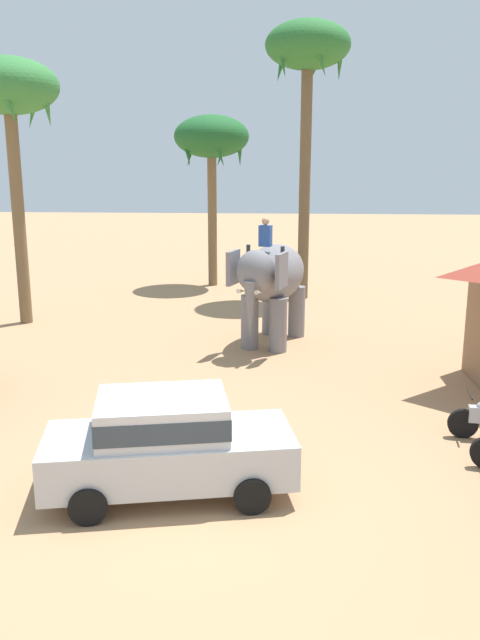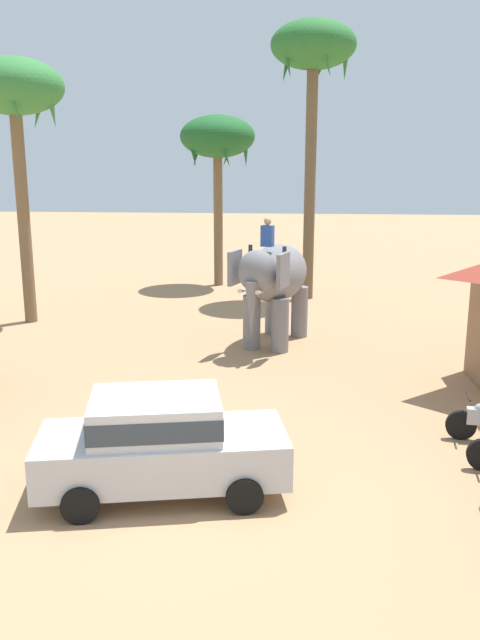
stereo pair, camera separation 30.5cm
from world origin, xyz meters
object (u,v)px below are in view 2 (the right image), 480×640
elephant_with_mahout (274,280)px  palm_tree_left_of_road (14,95)px  palm_tree_near_hut (218,141)px  car_sedan_foreground (160,440)px  palm_tree_behind_elephant (313,57)px

elephant_with_mahout → palm_tree_left_of_road: size_ratio=0.46×
elephant_with_mahout → palm_tree_near_hut: 10.88m
elephant_with_mahout → palm_tree_left_of_road: (-8.49, 2.15, 5.49)m
car_sedan_foreground → palm_tree_near_hut: 19.74m
palm_tree_behind_elephant → palm_tree_near_hut: 5.56m
palm_tree_near_hut → palm_tree_left_of_road: bearing=-127.2°
car_sedan_foreground → palm_tree_near_hut: bearing=94.0°
palm_tree_near_hut → car_sedan_foreground: bearing=-86.0°
car_sedan_foreground → elephant_with_mahout: bearing=80.9°
car_sedan_foreground → elephant_with_mahout: elephant_with_mahout is taller
car_sedan_foreground → palm_tree_behind_elephant: 18.52m
palm_tree_behind_elephant → palm_tree_left_of_road: size_ratio=1.22×
palm_tree_behind_elephant → palm_tree_left_of_road: (-9.58, -4.85, -1.71)m
elephant_with_mahout → car_sedan_foreground: bearing=-99.1°
palm_tree_near_hut → palm_tree_left_of_road: (-5.64, -7.44, 1.23)m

